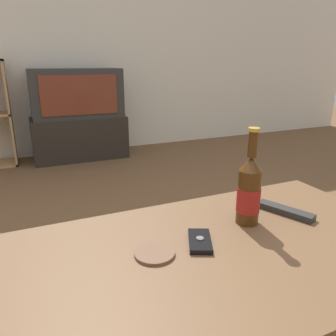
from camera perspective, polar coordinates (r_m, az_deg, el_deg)
back_wall at (r=3.69m, az=-19.25°, el=22.51°), size 8.00×0.05×2.60m
coffee_table at (r=0.90m, az=6.20°, el=-18.37°), size 1.23×0.63×0.49m
tv_stand at (r=3.49m, az=-15.06°, el=5.13°), size 0.92×0.41×0.42m
television at (r=3.42m, az=-15.66°, el=12.42°), size 0.86×0.41×0.47m
beer_bottle at (r=0.99m, az=13.92°, el=-3.90°), size 0.07×0.07×0.29m
cell_phone at (r=0.90m, az=5.56°, el=-12.54°), size 0.10×0.13×0.02m
remote_control at (r=1.11m, az=19.74°, el=-7.05°), size 0.11×0.18×0.02m
coaster at (r=0.85m, az=-2.35°, el=-14.61°), size 0.10×0.10×0.01m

